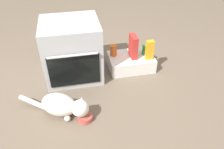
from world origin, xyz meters
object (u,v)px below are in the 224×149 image
(food_bowl, at_px, (85,117))
(juice_carton, at_px, (150,50))
(oven, at_px, (72,50))
(cat, at_px, (63,105))
(cereal_box, at_px, (133,46))
(soda_can, at_px, (145,50))
(pantry_cabinet, at_px, (131,62))
(sauce_jar, at_px, (113,50))

(food_bowl, relative_size, juice_carton, 0.58)
(oven, distance_m, cat, 0.71)
(oven, xyz_separation_m, juice_carton, (0.91, -0.10, -0.05))
(cereal_box, xyz_separation_m, soda_can, (0.16, 0.03, -0.08))
(pantry_cabinet, distance_m, sauce_jar, 0.27)
(cereal_box, distance_m, soda_can, 0.18)
(oven, height_order, sauce_jar, oven)
(pantry_cabinet, bearing_deg, soda_can, 5.51)
(sauce_jar, xyz_separation_m, soda_can, (0.39, -0.05, -0.01))
(soda_can, height_order, juice_carton, juice_carton)
(oven, bearing_deg, cat, -102.77)
(cat, bearing_deg, food_bowl, 0.00)
(pantry_cabinet, relative_size, sauce_jar, 3.94)
(oven, distance_m, juice_carton, 0.91)
(food_bowl, xyz_separation_m, soda_can, (0.84, 0.79, 0.20))
(sauce_jar, bearing_deg, cat, -131.99)
(pantry_cabinet, distance_m, soda_can, 0.23)
(food_bowl, distance_m, cereal_box, 1.06)
(cat, relative_size, soda_can, 5.74)
(oven, bearing_deg, pantry_cabinet, -0.28)
(cat, bearing_deg, soda_can, 61.89)
(oven, height_order, pantry_cabinet, oven)
(oven, xyz_separation_m, soda_can, (0.89, 0.01, -0.11))
(soda_can, distance_m, juice_carton, 0.13)
(pantry_cabinet, relative_size, juice_carton, 2.30)
(soda_can, relative_size, juice_carton, 0.50)
(cat, bearing_deg, juice_carton, 56.82)
(juice_carton, bearing_deg, cat, -152.00)
(cat, xyz_separation_m, sauce_jar, (0.65, 0.72, 0.11))
(pantry_cabinet, distance_m, cat, 1.09)
(oven, xyz_separation_m, sauce_jar, (0.50, 0.06, -0.10))
(cat, xyz_separation_m, juice_carton, (1.06, 0.56, 0.16))
(oven, bearing_deg, cereal_box, -0.98)
(pantry_cabinet, xyz_separation_m, sauce_jar, (-0.21, 0.06, 0.16))
(oven, height_order, cereal_box, oven)
(oven, relative_size, cereal_box, 2.43)
(juice_carton, bearing_deg, pantry_cabinet, 153.46)
(soda_can, bearing_deg, food_bowl, -136.98)
(pantry_cabinet, bearing_deg, cat, -142.55)
(cat, xyz_separation_m, cereal_box, (0.88, 0.65, 0.18))
(cat, bearing_deg, sauce_jar, 76.82)
(pantry_cabinet, height_order, cat, cat)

